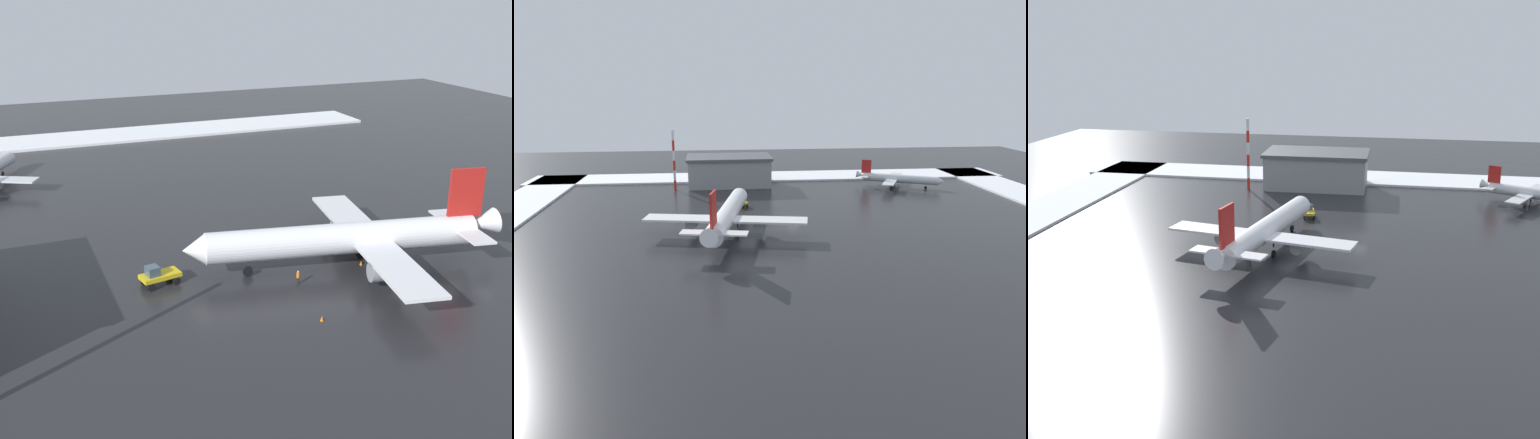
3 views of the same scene
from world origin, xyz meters
TOP-DOWN VIEW (x-y plane):
  - ground_plane at (0.00, 0.00)m, footprint 240.00×240.00m
  - snow_bank_left at (-67.00, 0.00)m, footprint 14.00×116.00m
  - airplane_parked_starboard at (15.40, 11.50)m, footprint 33.14×39.64m
  - pushback_tug at (11.42, -11.42)m, footprint 3.05×4.94m
  - ground_crew_by_nose_gear at (17.26, 15.31)m, footprint 0.36×0.36m
  - ground_crew_near_tug at (17.28, 3.64)m, footprint 0.36×0.36m
  - traffic_cone_near_nose at (26.02, 2.21)m, footprint 0.36×0.36m
  - traffic_cone_mid_line at (15.33, 13.24)m, footprint 0.36×0.36m

SIDE VIEW (x-z plane):
  - ground_plane at x=0.00m, z-range 0.00..0.00m
  - snow_bank_left at x=-67.00m, z-range 0.00..0.53m
  - traffic_cone_near_nose at x=26.02m, z-range 0.00..0.55m
  - traffic_cone_mid_line at x=15.33m, z-range 0.00..0.55m
  - ground_crew_by_nose_gear at x=17.26m, z-range 0.12..1.83m
  - ground_crew_near_tug at x=17.28m, z-range 0.12..1.83m
  - pushback_tug at x=11.42m, z-range 0.03..2.53m
  - airplane_parked_starboard at x=15.40m, z-range -2.00..9.82m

